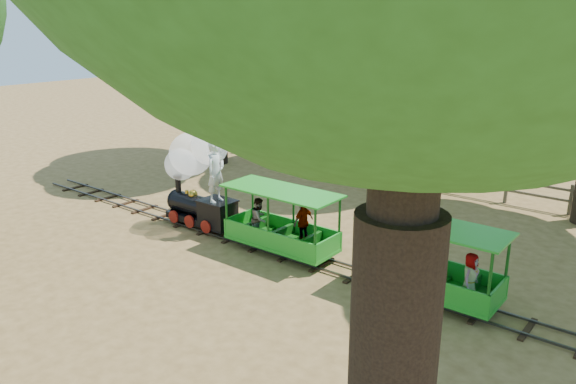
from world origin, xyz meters
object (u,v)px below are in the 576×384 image
Objects in this scene: carriage_front at (281,227)px; fence at (424,172)px; locomotive at (197,170)px; carriage_rear at (429,268)px.

carriage_front is 8.00m from fence.
carriage_rear is at bearing -0.37° from locomotive.
fence is (3.50, 7.94, -1.17)m from locomotive.
locomotive is at bearing -113.82° from fence.
locomotive reaches higher than fence.
locomotive is 7.40m from carriage_rear.
carriage_rear is at bearing -64.42° from fence.
carriage_front and carriage_rear have the same top height.
locomotive is at bearing 179.63° from carriage_rear.
fence is (0.32, 8.00, -0.16)m from carriage_front.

